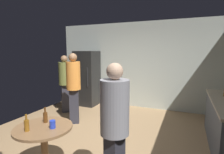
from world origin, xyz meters
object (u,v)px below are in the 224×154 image
(foreground_table, at_px, (44,134))
(plastic_cup_blue, at_px, (53,124))
(refrigerator, at_px, (87,78))
(person_in_orange_shirt, at_px, (74,83))
(person_in_gray_shirt, at_px, (115,121))
(beer_bottle_amber, at_px, (27,125))
(person_in_olive_shirt, at_px, (65,79))
(beer_bottle_brown, at_px, (45,117))

(foreground_table, distance_m, plastic_cup_blue, 0.22)
(refrigerator, distance_m, foreground_table, 3.56)
(foreground_table, xyz_separation_m, plastic_cup_blue, (0.16, 0.01, 0.16))
(refrigerator, bearing_deg, person_in_orange_shirt, -70.72)
(person_in_gray_shirt, bearing_deg, person_in_orange_shirt, -31.11)
(beer_bottle_amber, height_order, person_in_olive_shirt, person_in_olive_shirt)
(foreground_table, bearing_deg, person_in_olive_shirt, 121.47)
(foreground_table, bearing_deg, person_in_orange_shirt, 112.37)
(plastic_cup_blue, bearing_deg, person_in_orange_shirt, 116.68)
(beer_bottle_brown, relative_size, person_in_gray_shirt, 0.14)
(person_in_olive_shirt, bearing_deg, person_in_orange_shirt, 3.45)
(beer_bottle_amber, xyz_separation_m, person_in_gray_shirt, (1.16, 0.23, 0.15))
(person_in_orange_shirt, bearing_deg, refrigerator, 169.11)
(refrigerator, bearing_deg, person_in_olive_shirt, -101.37)
(person_in_gray_shirt, bearing_deg, beer_bottle_amber, 24.17)
(foreground_table, relative_size, person_in_olive_shirt, 0.48)
(person_in_olive_shirt, height_order, person_in_orange_shirt, person_in_orange_shirt)
(foreground_table, distance_m, person_in_orange_shirt, 1.96)
(person_in_gray_shirt, bearing_deg, person_in_olive_shirt, -29.90)
(foreground_table, relative_size, beer_bottle_amber, 3.48)
(foreground_table, height_order, person_in_gray_shirt, person_in_gray_shirt)
(beer_bottle_amber, relative_size, person_in_olive_shirt, 0.14)
(plastic_cup_blue, bearing_deg, person_in_olive_shirt, 124.25)
(plastic_cup_blue, distance_m, person_in_gray_shirt, 0.92)
(beer_bottle_amber, xyz_separation_m, person_in_olive_shirt, (-1.36, 2.57, 0.16))
(refrigerator, bearing_deg, person_in_gray_shirt, -54.58)
(foreground_table, bearing_deg, beer_bottle_amber, -115.93)
(beer_bottle_amber, distance_m, plastic_cup_blue, 0.32)
(person_in_olive_shirt, bearing_deg, plastic_cup_blue, -12.56)
(foreground_table, bearing_deg, plastic_cup_blue, 3.69)
(person_in_gray_shirt, bearing_deg, plastic_cup_blue, 14.60)
(beer_bottle_brown, xyz_separation_m, person_in_gray_shirt, (1.15, -0.10, 0.15))
(beer_bottle_amber, xyz_separation_m, beer_bottle_brown, (0.01, 0.32, 0.00))
(plastic_cup_blue, xyz_separation_m, person_in_gray_shirt, (0.91, 0.02, 0.18))
(plastic_cup_blue, relative_size, person_in_olive_shirt, 0.07)
(refrigerator, xyz_separation_m, foreground_table, (1.27, -3.32, -0.27))
(person_in_orange_shirt, bearing_deg, beer_bottle_amber, -12.24)
(beer_bottle_amber, relative_size, plastic_cup_blue, 2.09)
(beer_bottle_amber, bearing_deg, person_in_orange_shirt, 107.93)
(refrigerator, distance_m, plastic_cup_blue, 3.60)
(foreground_table, bearing_deg, beer_bottle_brown, 121.94)
(plastic_cup_blue, distance_m, person_in_olive_shirt, 2.87)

